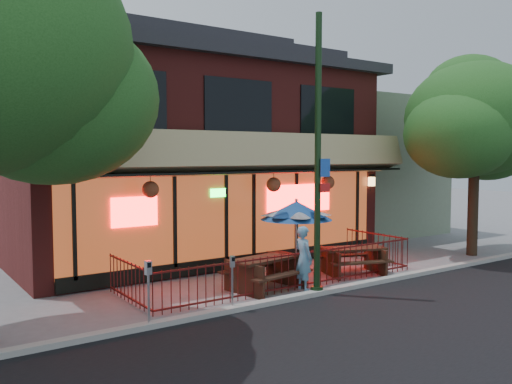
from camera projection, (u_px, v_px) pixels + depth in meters
ground at (306, 291)px, 14.03m from camera, size 80.00×80.00×0.00m
curb at (319, 292)px, 13.62m from camera, size 80.00×0.25×0.12m
restaurant_building at (180, 138)px, 19.56m from camera, size 12.96×9.49×8.05m
neighbor_building at (348, 166)px, 25.26m from camera, size 6.00×7.00×6.00m
patio_fence at (294, 264)px, 14.40m from camera, size 8.44×2.62×1.00m
street_light at (318, 170)px, 13.48m from camera, size 0.43×0.32×7.00m
street_tree_right at (474, 113)px, 18.76m from camera, size 4.80×4.80×7.02m
picnic_table_left at (266, 268)px, 14.11m from camera, size 2.22×1.83×0.86m
picnic_table_right at (353, 257)px, 15.93m from camera, size 2.24×1.97×0.80m
patio_umbrella at (296, 210)px, 15.19m from camera, size 2.01×2.01×2.30m
pedestrian at (304, 258)px, 14.04m from camera, size 0.44×0.64×1.68m
parking_meter_near at (232, 274)px, 12.20m from camera, size 0.14×0.13×1.25m
parking_meter_far at (148, 283)px, 10.95m from camera, size 0.13×0.12×1.39m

